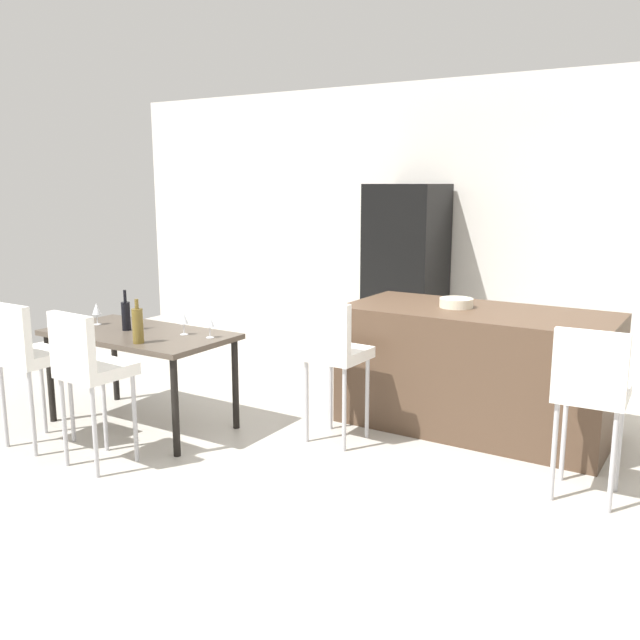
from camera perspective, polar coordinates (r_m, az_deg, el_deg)
The scene contains 15 objects.
ground_plane at distance 4.86m, azimuth 5.36°, elevation -11.09°, with size 10.00×10.00×0.00m, color #ADA89E.
back_wall at distance 7.24m, azimuth 16.16°, elevation 7.74°, with size 10.00×0.12×2.90m, color silver.
kitchen_island at distance 5.35m, azimuth 12.88°, elevation -4.04°, with size 1.98×0.93×0.92m, color #4C3828.
bar_chair_left at distance 4.85m, azimuth 1.07°, elevation -2.41°, with size 0.41×0.41×1.05m.
bar_chair_middle at distance 4.26m, azimuth 21.60°, elevation -5.20°, with size 0.42×0.42×1.05m.
dining_table at distance 5.39m, azimuth -14.81°, elevation -1.69°, with size 1.45×0.77×0.74m.
dining_chair_near at distance 5.19m, azimuth -23.31°, elevation -2.45°, with size 0.40×0.40×1.05m.
dining_chair_far at distance 4.68m, azimuth -18.76°, elevation -3.55°, with size 0.42×0.42×1.05m.
wine_bottle_end at distance 4.98m, azimuth -14.93°, elevation -0.43°, with size 0.08×0.08×0.32m.
wine_bottle_left at distance 5.44m, azimuth -15.84°, elevation 0.39°, with size 0.07×0.07×0.31m.
wine_glass_middle at distance 5.18m, azimuth -11.29°, elevation 0.14°, with size 0.07×0.07×0.17m.
wine_glass_right at distance 5.73m, azimuth -18.10°, elevation 0.85°, with size 0.07×0.07×0.17m.
wine_glass_far at distance 5.05m, azimuth -9.17°, elevation -0.09°, with size 0.07×0.07×0.17m.
refrigerator at distance 7.23m, azimuth 7.16°, elevation 3.87°, with size 0.72×0.68×1.84m, color black.
fruit_bowl at distance 5.32m, azimuth 11.27°, elevation 1.42°, with size 0.25×0.25×0.07m, color beige.
Camera 1 is at (2.00, -4.03, 1.86)m, focal length 38.45 mm.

